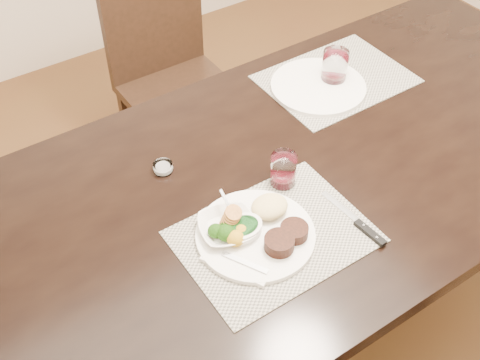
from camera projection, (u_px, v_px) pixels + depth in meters
ground_plane at (304, 304)px, 2.23m from camera, size 4.50×4.50×0.00m
dining_table at (321, 176)px, 1.75m from camera, size 2.00×1.00×0.75m
chair_far at (170, 70)px, 2.42m from camera, size 0.42×0.42×0.90m
placemat_near at (274, 237)px, 1.48m from camera, size 0.46×0.34×0.00m
placemat_far at (336, 79)px, 1.95m from camera, size 0.46×0.34×0.00m
dinner_plate at (261, 230)px, 1.47m from camera, size 0.30×0.30×0.05m
napkin_fork at (240, 259)px, 1.42m from camera, size 0.16×0.19×0.02m
steak_knife at (363, 226)px, 1.50m from camera, size 0.03×0.22×0.01m
cracker_bowl at (227, 227)px, 1.48m from camera, size 0.17×0.17×0.06m
sauce_ramekin at (243, 230)px, 1.47m from camera, size 0.10×0.15×0.08m
wine_glass_near at (283, 171)px, 1.58m from camera, size 0.07×0.07×0.09m
far_plate at (318, 86)px, 1.91m from camera, size 0.30×0.30×0.01m
wine_glass_far at (335, 68)px, 1.90m from camera, size 0.08×0.08×0.11m
salt_cellar at (163, 168)px, 1.64m from camera, size 0.05×0.05×0.02m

